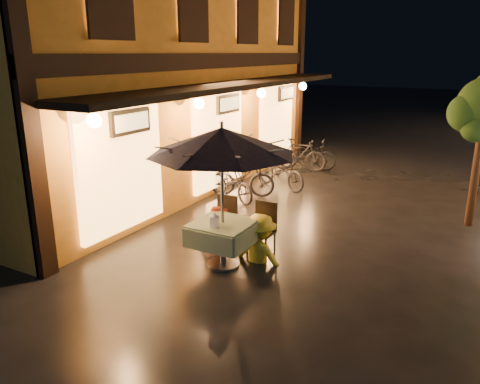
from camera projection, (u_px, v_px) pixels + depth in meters
The scene contains 14 objects.
ground at pixel (275, 289), 7.19m from camera, with size 90.00×90.00×0.00m, color black.
west_building at pixel (142, 44), 12.13m from camera, with size 5.90×11.40×7.40m.
cafe_table at pixel (223, 233), 7.84m from camera, with size 0.99×0.99×0.78m.
patio_umbrella at pixel (222, 141), 7.39m from camera, with size 2.42×2.42×2.46m.
cafe_chair_left at pixel (225, 219), 8.66m from camera, with size 0.42×0.42×0.97m.
cafe_chair_right at pixel (263, 226), 8.29m from camera, with size 0.42×0.42×0.97m.
table_lantern at pixel (214, 219), 7.53m from camera, with size 0.16×0.16×0.25m.
person_orange at pixel (217, 207), 8.46m from camera, with size 0.79×0.61×1.62m, color #D64B27.
person_yellow at pixel (260, 216), 8.00m from camera, with size 1.05×0.60×1.62m, color yellow.
bicycle_0 at pixel (232, 183), 11.44m from camera, with size 0.57×1.64×0.86m, color black.
bicycle_1 at pixel (242, 178), 11.69m from camera, with size 0.46×1.63×0.98m, color black.
bicycle_2 at pixel (281, 171), 12.45m from camera, with size 0.60×1.73×0.91m, color black.
bicycle_3 at pixel (299, 155), 14.23m from camera, with size 0.47×1.66×1.00m, color #212128.
bicycle_4 at pixel (307, 154), 14.40m from camera, with size 0.63×1.80×0.95m, color black.
Camera 1 is at (2.65, -5.92, 3.50)m, focal length 35.00 mm.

